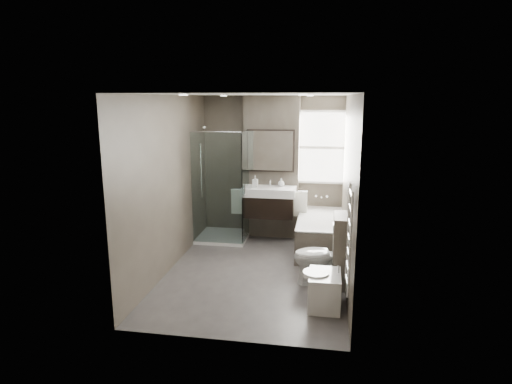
% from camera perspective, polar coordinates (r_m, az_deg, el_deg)
% --- Properties ---
extents(room, '(2.70, 3.90, 2.70)m').
position_cam_1_polar(room, '(6.15, -0.01, 0.69)').
color(room, '#494543').
rests_on(room, ground).
extents(vanity_pier, '(1.00, 0.25, 2.60)m').
position_cam_1_polar(vanity_pier, '(7.88, 2.10, 3.28)').
color(vanity_pier, '#4E473D').
rests_on(vanity_pier, ground).
extents(vanity, '(0.95, 0.47, 0.66)m').
position_cam_1_polar(vanity, '(7.65, 1.73, -1.27)').
color(vanity, black).
rests_on(vanity, vanity_pier).
extents(mirror_cabinet, '(0.86, 0.08, 0.76)m').
position_cam_1_polar(mirror_cabinet, '(7.67, 1.96, 5.52)').
color(mirror_cabinet, black).
rests_on(mirror_cabinet, vanity_pier).
extents(towel_left, '(0.24, 0.06, 0.44)m').
position_cam_1_polar(towel_left, '(7.73, -2.41, -1.29)').
color(towel_left, white).
rests_on(towel_left, vanity_pier).
extents(towel_right, '(0.24, 0.06, 0.44)m').
position_cam_1_polar(towel_right, '(7.59, 5.91, -1.61)').
color(towel_right, white).
rests_on(towel_right, vanity_pier).
extents(shower_enclosure, '(0.90, 0.90, 2.00)m').
position_cam_1_polar(shower_enclosure, '(7.77, -3.86, -2.97)').
color(shower_enclosure, white).
rests_on(shower_enclosure, ground).
extents(bathtub, '(0.75, 1.60, 0.57)m').
position_cam_1_polar(bathtub, '(7.39, 8.52, -5.32)').
color(bathtub, '#4E473D').
rests_on(bathtub, ground).
extents(window, '(0.98, 0.06, 1.33)m').
position_cam_1_polar(window, '(7.87, 8.76, 5.89)').
color(window, white).
rests_on(window, room).
extents(toilet, '(0.84, 0.58, 0.79)m').
position_cam_1_polar(toilet, '(6.10, 8.74, -8.48)').
color(toilet, white).
rests_on(toilet, ground).
extents(cistern_box, '(0.19, 0.55, 1.00)m').
position_cam_1_polar(cistern_box, '(6.06, 11.06, -7.61)').
color(cistern_box, '#4E473D').
rests_on(cistern_box, ground).
extents(bidet, '(0.47, 0.54, 0.56)m').
position_cam_1_polar(bidet, '(5.51, 9.04, -12.68)').
color(bidet, white).
rests_on(bidet, ground).
extents(towel_radiator, '(0.03, 0.49, 1.10)m').
position_cam_1_polar(towel_radiator, '(4.58, 12.31, -6.09)').
color(towel_radiator, silver).
rests_on(towel_radiator, room).
extents(soap_bottle_a, '(0.09, 0.09, 0.20)m').
position_cam_1_polar(soap_bottle_a, '(7.60, -0.11, 1.43)').
color(soap_bottle_a, white).
rests_on(soap_bottle_a, vanity).
extents(soap_bottle_b, '(0.12, 0.12, 0.15)m').
position_cam_1_polar(soap_bottle_b, '(7.66, 3.38, 1.28)').
color(soap_bottle_b, white).
rests_on(soap_bottle_b, vanity).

